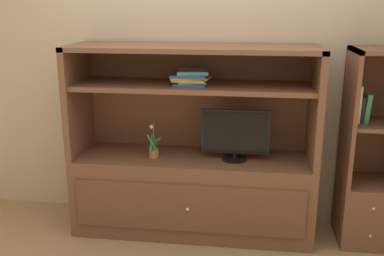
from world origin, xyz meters
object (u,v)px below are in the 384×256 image
(media_console, at_px, (193,174))
(potted_plant, at_px, (154,151))
(tv_monitor, at_px, (235,134))
(bookshelf_tall, at_px, (368,178))
(magazine_stack, at_px, (191,77))
(upright_book_row, at_px, (362,107))

(media_console, xyz_separation_m, potted_plant, (-0.30, -0.06, 0.20))
(tv_monitor, relative_size, bookshelf_tall, 0.35)
(potted_plant, bearing_deg, tv_monitor, 1.96)
(magazine_stack, bearing_deg, tv_monitor, -5.49)
(upright_book_row, bearing_deg, tv_monitor, -177.95)
(tv_monitor, height_order, magazine_stack, magazine_stack)
(tv_monitor, height_order, upright_book_row, upright_book_row)
(potted_plant, bearing_deg, media_console, 11.34)
(media_console, distance_m, potted_plant, 0.37)
(tv_monitor, xyz_separation_m, bookshelf_tall, (1.02, 0.04, -0.33))
(media_console, bearing_deg, magazine_stack, -152.80)
(magazine_stack, xyz_separation_m, bookshelf_tall, (1.37, 0.01, -0.76))
(potted_plant, xyz_separation_m, upright_book_row, (1.56, 0.05, 0.40))
(media_console, distance_m, bookshelf_tall, 1.36)
(media_console, distance_m, tv_monitor, 0.49)
(media_console, xyz_separation_m, tv_monitor, (0.33, -0.04, 0.36))
(magazine_stack, relative_size, bookshelf_tall, 0.21)
(tv_monitor, bearing_deg, magazine_stack, 174.51)
(media_console, distance_m, upright_book_row, 1.39)
(tv_monitor, distance_m, potted_plant, 0.66)
(potted_plant, xyz_separation_m, bookshelf_tall, (1.66, 0.07, -0.17))
(media_console, relative_size, tv_monitor, 3.61)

